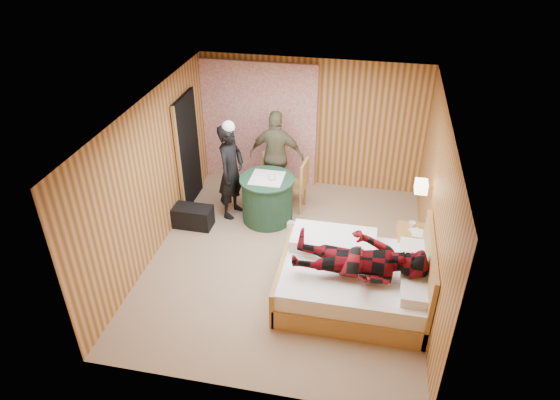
% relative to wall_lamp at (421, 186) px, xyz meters
% --- Properties ---
extents(floor, '(4.20, 5.00, 0.01)m').
position_rel_wall_lamp_xyz_m(floor, '(-1.92, -0.45, -1.30)').
color(floor, '#9D8367').
rests_on(floor, ground).
extents(ceiling, '(4.20, 5.00, 0.01)m').
position_rel_wall_lamp_xyz_m(ceiling, '(-1.92, -0.45, 1.20)').
color(ceiling, silver).
rests_on(ceiling, wall_back).
extents(wall_back, '(4.20, 0.02, 2.50)m').
position_rel_wall_lamp_xyz_m(wall_back, '(-1.92, 2.05, -0.05)').
color(wall_back, '#C8864D').
rests_on(wall_back, floor).
extents(wall_left, '(0.02, 5.00, 2.50)m').
position_rel_wall_lamp_xyz_m(wall_left, '(-4.02, -0.45, -0.05)').
color(wall_left, '#C8864D').
rests_on(wall_left, floor).
extents(wall_right, '(0.02, 5.00, 2.50)m').
position_rel_wall_lamp_xyz_m(wall_right, '(0.18, -0.45, -0.05)').
color(wall_right, '#C8864D').
rests_on(wall_right, floor).
extents(curtain, '(2.20, 0.08, 2.40)m').
position_rel_wall_lamp_xyz_m(curtain, '(-2.92, 1.98, -0.10)').
color(curtain, beige).
rests_on(curtain, floor).
extents(doorway, '(0.06, 0.90, 2.05)m').
position_rel_wall_lamp_xyz_m(doorway, '(-3.98, 0.95, -0.28)').
color(doorway, black).
rests_on(doorway, floor).
extents(wall_lamp, '(0.26, 0.24, 0.16)m').
position_rel_wall_lamp_xyz_m(wall_lamp, '(0.00, 0.00, 0.00)').
color(wall_lamp, gold).
rests_on(wall_lamp, wall_right).
extents(bed, '(2.06, 1.63, 1.12)m').
position_rel_wall_lamp_xyz_m(bed, '(-0.80, -1.11, -0.98)').
color(bed, tan).
rests_on(bed, floor).
extents(nightstand, '(0.44, 0.60, 0.58)m').
position_rel_wall_lamp_xyz_m(nightstand, '(-0.04, -0.15, -1.00)').
color(nightstand, tan).
rests_on(nightstand, floor).
extents(round_table, '(0.95, 0.95, 0.84)m').
position_rel_wall_lamp_xyz_m(round_table, '(-2.46, 0.60, -0.88)').
color(round_table, '#214932').
rests_on(round_table, floor).
extents(chair_far, '(0.53, 0.53, 0.93)m').
position_rel_wall_lamp_xyz_m(chair_far, '(-2.49, 1.34, -0.76)').
color(chair_far, tan).
rests_on(chair_far, floor).
extents(chair_near, '(0.49, 0.49, 0.98)m').
position_rel_wall_lamp_xyz_m(chair_near, '(-2.00, 1.04, -0.73)').
color(chair_near, tan).
rests_on(chair_near, floor).
extents(duffel_bag, '(0.67, 0.36, 0.38)m').
position_rel_wall_lamp_xyz_m(duffel_bag, '(-3.68, 0.13, -1.11)').
color(duffel_bag, black).
rests_on(duffel_bag, floor).
extents(sneaker_left, '(0.26, 0.17, 0.11)m').
position_rel_wall_lamp_xyz_m(sneaker_left, '(-2.65, 0.44, -1.25)').
color(sneaker_left, white).
rests_on(sneaker_left, floor).
extents(sneaker_right, '(0.26, 0.12, 0.11)m').
position_rel_wall_lamp_xyz_m(sneaker_right, '(-1.94, 0.41, -1.24)').
color(sneaker_right, white).
rests_on(sneaker_right, floor).
extents(woman_standing, '(0.54, 0.70, 1.72)m').
position_rel_wall_lamp_xyz_m(woman_standing, '(-3.11, 0.65, -0.44)').
color(woman_standing, black).
rests_on(woman_standing, floor).
extents(man_at_table, '(1.02, 0.44, 1.72)m').
position_rel_wall_lamp_xyz_m(man_at_table, '(-2.46, 1.39, -0.44)').
color(man_at_table, brown).
rests_on(man_at_table, floor).
extents(man_on_bed, '(0.86, 0.67, 1.77)m').
position_rel_wall_lamp_xyz_m(man_on_bed, '(-0.77, -1.34, -0.31)').
color(man_on_bed, maroon).
rests_on(man_on_bed, bed).
extents(book_lower, '(0.26, 0.28, 0.02)m').
position_rel_wall_lamp_xyz_m(book_lower, '(-0.04, -0.20, -0.71)').
color(book_lower, white).
rests_on(book_lower, nightstand).
extents(book_upper, '(0.19, 0.24, 0.02)m').
position_rel_wall_lamp_xyz_m(book_upper, '(-0.04, -0.20, -0.69)').
color(book_upper, white).
rests_on(book_upper, nightstand).
extents(cup_nightstand, '(0.13, 0.13, 0.09)m').
position_rel_wall_lamp_xyz_m(cup_nightstand, '(-0.04, -0.02, -0.68)').
color(cup_nightstand, white).
rests_on(cup_nightstand, nightstand).
extents(cup_table, '(0.16, 0.16, 0.10)m').
position_rel_wall_lamp_xyz_m(cup_table, '(-2.36, 0.55, -0.41)').
color(cup_table, white).
rests_on(cup_table, round_table).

